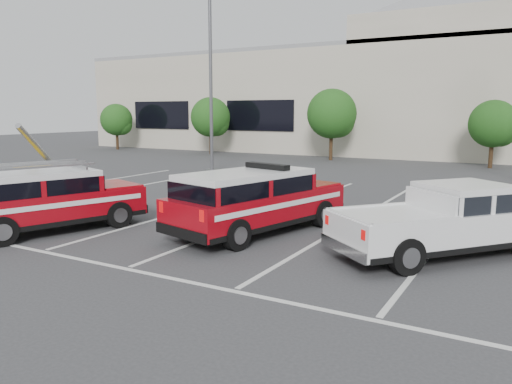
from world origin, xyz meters
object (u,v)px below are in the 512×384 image
light_pole_left (211,76)px  white_pickup (448,227)px  convention_building (439,94)px  tree_mid_right (495,125)px  tree_far_left (118,121)px  tree_mid_left (333,115)px  ladder_suv (48,204)px  utility_rig (29,187)px  fire_chief_suv (256,205)px  tree_left (212,119)px

light_pole_left → white_pickup: (13.75, -10.38, -4.53)m
convention_building → light_pole_left: size_ratio=5.86×
convention_building → tree_mid_right: convention_building is taller
light_pole_left → tree_far_left: bearing=149.3°
tree_mid_left → ladder_suv: tree_mid_left is taller
convention_building → utility_rig: convention_building is taller
fire_chief_suv → tree_mid_right: bearing=92.7°
ladder_suv → utility_rig: 4.95m
convention_building → white_pickup: bearing=-79.6°
light_pole_left → tree_left: bearing=124.5°
tree_mid_left → convention_building: bearing=62.6°
utility_rig → convention_building: bearing=49.2°
tree_mid_left → utility_rig: 21.35m
tree_far_left → tree_mid_right: size_ratio=1.00×
tree_mid_right → light_pole_left: light_pole_left is taller
white_pickup → tree_left: bearing=175.3°
tree_mid_left → utility_rig: bearing=-99.9°
ladder_suv → utility_rig: bearing=168.8°
tree_far_left → utility_rig: tree_far_left is taller
tree_far_left → tree_mid_left: (20.00, 0.00, 0.54)m
tree_far_left → utility_rig: 26.61m
tree_far_left → fire_chief_suv: tree_far_left is taller
fire_chief_suv → tree_left: bearing=141.5°
convention_building → tree_far_left: convention_building is taller
light_pole_left → utility_rig: bearing=-92.9°
tree_mid_left → fire_chief_suv: bearing=-74.5°
ladder_suv → tree_mid_right: bearing=87.5°
white_pickup → ladder_suv: ladder_suv is taller
tree_left → tree_mid_left: bearing=0.0°
fire_chief_suv → ladder_suv: bearing=-138.0°
tree_mid_left → ladder_suv: bearing=-88.5°
tree_mid_left → white_pickup: tree_mid_left is taller
tree_far_left → white_pickup: size_ratio=0.75×
convention_building → ladder_suv: size_ratio=11.57×
white_pickup → utility_rig: 14.31m
tree_mid_left → tree_mid_right: 10.01m
tree_left → white_pickup: bearing=-44.7°
light_pole_left → utility_rig: size_ratio=2.49×
tree_far_left → ladder_suv: tree_far_left is taller
tree_far_left → tree_mid_left: bearing=0.0°
light_pole_left → fire_chief_suv: 14.53m
ladder_suv → utility_rig: (-4.26, 2.51, -0.18)m
tree_far_left → fire_chief_suv: (25.73, -20.72, -1.73)m
convention_building → fire_chief_suv: 30.80m
tree_left → tree_mid_right: 20.00m
tree_mid_left → utility_rig: tree_mid_left is taller
tree_far_left → ladder_suv: size_ratio=0.77×
ladder_suv → utility_rig: size_ratio=1.26×
light_pole_left → ladder_suv: (3.71, -13.36, -4.42)m
tree_far_left → white_pickup: tree_far_left is taller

